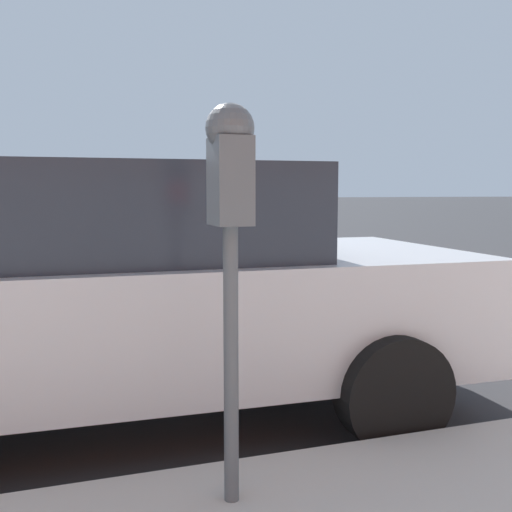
# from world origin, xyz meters

# --- Properties ---
(ground_plane) EXTENTS (220.00, 220.00, 0.00)m
(ground_plane) POSITION_xyz_m (0.00, 0.00, 0.00)
(ground_plane) COLOR #333335
(parking_meter) EXTENTS (0.21, 0.19, 1.59)m
(parking_meter) POSITION_xyz_m (-2.55, -0.12, 1.37)
(parking_meter) COLOR #4C5156
(parking_meter) RESTS_ON sidewalk
(car_silver) EXTENTS (2.11, 4.33, 1.57)m
(car_silver) POSITION_xyz_m (-1.09, 0.15, 0.82)
(car_silver) COLOR #B7BABF
(car_silver) RESTS_ON ground_plane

